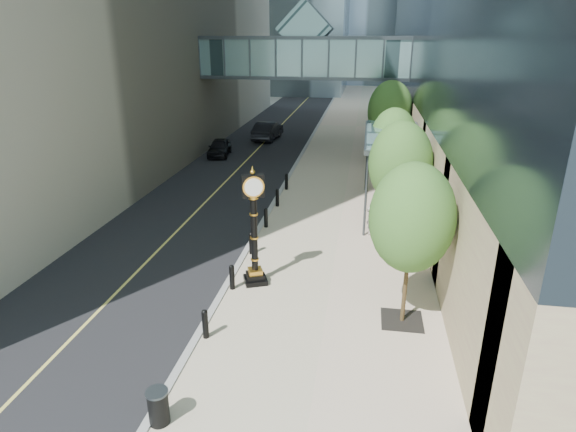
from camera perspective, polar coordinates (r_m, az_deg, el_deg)
The scene contains 13 objects.
ground at distance 14.90m, azimuth -0.56°, elevation -17.47°, with size 320.00×320.00×0.00m, color gray.
road at distance 53.11m, azimuth -0.74°, elevation 10.79°, with size 8.00×180.00×0.02m, color black.
sidewalk at distance 52.35m, azimuth 8.06°, elevation 10.47°, with size 8.00×180.00×0.06m, color tan.
curb at distance 52.58m, azimuth 3.63°, elevation 10.68°, with size 0.25×180.00×0.07m, color gray.
skywalk at distance 39.87m, azimuth 2.06°, elevation 18.60°, with size 17.00×4.20×5.80m.
entrance_canopy at distance 26.06m, azimuth 12.40°, elevation 9.17°, with size 3.00×8.00×4.38m.
bollard_row at distance 22.79m, azimuth -3.45°, elevation -1.74°, with size 0.20×16.20×0.90m.
street_trees at distance 27.75m, azimuth 12.46°, elevation 9.20°, with size 3.05×28.54×6.28m.
street_clock at distance 18.32m, azimuth -4.02°, elevation -2.34°, with size 1.12×1.12×4.59m.
trash_bin at distance 13.29m, azimuth -15.10°, elevation -21.09°, with size 0.52×0.52×0.90m, color black.
pedestrian at distance 23.36m, azimuth 10.10°, elevation -0.15°, with size 0.69×0.45×1.90m, color #BDB7AD.
car_near at distance 39.42m, azimuth -8.12°, elevation 8.06°, with size 1.57×3.91×1.33m, color black.
car_far at distance 45.33m, azimuth -2.41°, elevation 10.11°, with size 1.74×5.00×1.65m, color black.
Camera 1 is at (2.00, -11.53, 9.23)m, focal length 30.00 mm.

